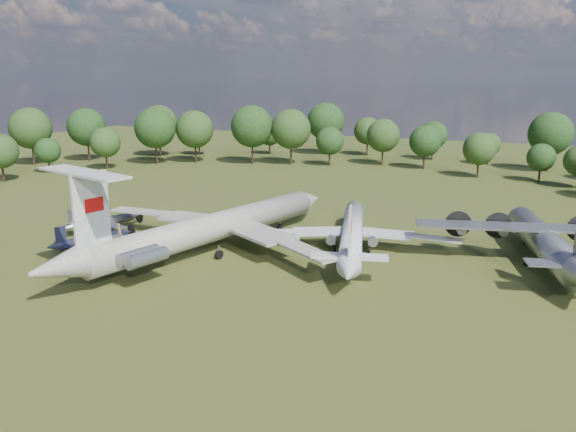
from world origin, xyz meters
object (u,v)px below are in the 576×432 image
at_px(small_prop_northwest, 103,224).
at_px(tu104_jet, 352,237).
at_px(person_on_il62, 119,231).
at_px(il62_airliner, 214,232).
at_px(an12_transport, 544,247).
at_px(small_prop_west, 93,242).

bearing_deg(small_prop_northwest, tu104_jet, 29.22).
bearing_deg(person_on_il62, il62_airliner, -108.93).
height_order(il62_airliner, tu104_jet, il62_airliner).
bearing_deg(an12_transport, il62_airliner, -178.94).
height_order(small_prop_west, small_prop_northwest, small_prop_northwest).
xyz_separation_m(tu104_jet, small_prop_west, (-33.64, -13.70, -0.97)).
relative_size(tu104_jet, person_on_il62, 22.94).
distance_m(il62_airliner, small_prop_northwest, 21.49).
distance_m(tu104_jet, person_on_il62, 31.12).
xyz_separation_m(small_prop_northwest, person_on_il62, (17.45, -16.47, 5.13)).
height_order(tu104_jet, an12_transport, an12_transport).
height_order(tu104_jet, small_prop_northwest, tu104_jet).
xyz_separation_m(il62_airliner, person_on_il62, (-3.88, -14.41, 3.52)).
relative_size(an12_transport, small_prop_west, 2.64).
distance_m(an12_transport, small_prop_northwest, 63.91).
xyz_separation_m(il62_airliner, tu104_jet, (17.44, 7.87, -0.70)).
relative_size(il62_airliner, an12_transport, 1.51).
bearing_deg(tu104_jet, il62_airliner, -171.59).
xyz_separation_m(tu104_jet, small_prop_northwest, (-38.77, -5.81, -0.91)).
relative_size(il62_airliner, small_prop_west, 3.99).
relative_size(an12_transport, small_prop_northwest, 2.49).
relative_size(tu104_jet, small_prop_west, 2.89).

